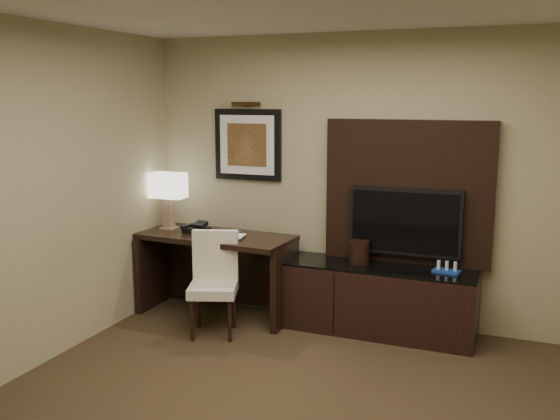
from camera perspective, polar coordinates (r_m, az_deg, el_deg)
The scene contains 14 objects.
wall_back at distance 5.84m, azimuth 8.86°, elevation 2.63°, with size 4.50×0.01×2.70m, color tan.
desk at distance 6.17m, azimuth -5.82°, elevation -5.89°, with size 1.50×0.64×0.80m, color black.
credenza at distance 5.77m, azimuth 8.55°, elevation -8.04°, with size 1.82×0.50×0.63m, color black.
tv_wall_panel at distance 5.73m, azimuth 11.63°, elevation 1.59°, with size 1.50×0.12×1.30m, color black.
tv at distance 5.68m, azimuth 11.36°, elevation -1.04°, with size 1.00×0.08×0.60m, color black.
artwork at distance 6.20m, azimuth -2.96°, elevation 5.98°, with size 0.70×0.04×0.70m, color black.
picture_light at distance 6.15m, azimuth -3.14°, elevation 9.67°, with size 0.04×0.04×0.30m, color #442D15.
desk_chair at distance 5.64m, azimuth -6.13°, elevation -7.12°, with size 0.42×0.48×0.87m, color beige, non-canonical shape.
table_lamp at distance 6.34m, azimuth -10.18°, elevation 0.92°, with size 0.37×0.21×0.59m, color #96765E, non-canonical shape.
desk_phone at distance 6.17m, azimuth -7.65°, elevation -1.57°, with size 0.21×0.19×0.11m, color black, non-canonical shape.
blue_folder at distance 6.00m, azimuth -5.19°, elevation -2.29°, with size 0.26×0.34×0.02m, color #1B3EAF.
book at distance 5.92m, azimuth -4.82°, elevation -1.48°, with size 0.16×0.02×0.21m, color #C5AD9B.
ice_bucket at distance 5.72m, azimuth 7.24°, elevation -3.82°, with size 0.19×0.19×0.21m, color black.
minibar_tray at distance 5.58m, azimuth 15.00°, elevation -5.12°, with size 0.23×0.14×0.08m, color navy, non-canonical shape.
Camera 1 is at (1.27, -3.15, 2.12)m, focal length 40.00 mm.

